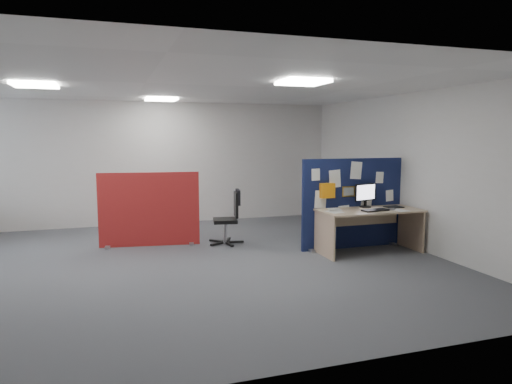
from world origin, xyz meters
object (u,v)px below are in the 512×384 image
object	(u,v)px
main_desk	(368,219)
office_chair	(231,214)
monitor_main	(366,194)
red_divider	(149,210)
navy_divider	(351,203)

from	to	relation	value
main_desk	office_chair	distance (m)	2.41
main_desk	monitor_main	distance (m)	0.45
monitor_main	red_divider	size ratio (longest dim) A/B	0.26
main_desk	monitor_main	xyz separation A→B (m)	(0.06, 0.20, 0.40)
monitor_main	red_divider	distance (m)	3.79
red_divider	office_chair	bearing A→B (deg)	-4.49
navy_divider	office_chair	distance (m)	2.15
monitor_main	office_chair	distance (m)	2.40
main_desk	office_chair	world-z (taller)	office_chair
navy_divider	monitor_main	world-z (taller)	navy_divider
navy_divider	red_divider	world-z (taller)	navy_divider
main_desk	monitor_main	world-z (taller)	monitor_main
monitor_main	red_divider	xyz separation A→B (m)	(-3.52, 1.37, -0.31)
navy_divider	monitor_main	size ratio (longest dim) A/B	4.12
main_desk	monitor_main	size ratio (longest dim) A/B	3.73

